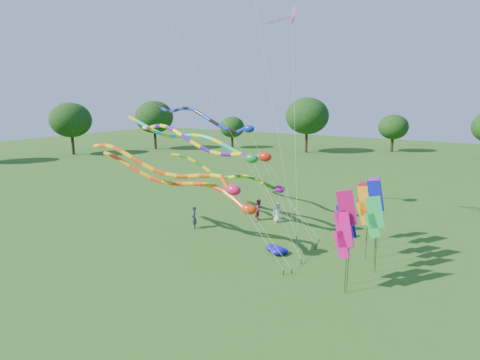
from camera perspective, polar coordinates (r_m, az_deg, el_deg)
The scene contains 21 objects.
ground at distance 23.71m, azimuth -1.50°, elevation -12.80°, with size 160.00×160.00×0.00m, color #275B18.
tree_ring at distance 22.62m, azimuth -13.29°, elevation 1.04°, with size 116.41×117.30×9.71m.
tube_kite_red at distance 26.52m, azimuth -7.15°, elevation -0.85°, with size 15.47×1.31×6.40m.
tube_kite_orange at distance 25.84m, azimuth -9.05°, elevation 1.26°, with size 15.09×1.29×7.19m.
tube_kite_purple at distance 28.15m, azimuth -5.29°, elevation 5.18°, with size 15.17×2.81×8.41m.
tube_kite_blue at distance 32.49m, azimuth -4.67°, elevation 8.67°, with size 15.41×3.19×9.67m.
tube_kite_cyan at distance 29.59m, azimuth -4.88°, elevation 5.44°, with size 16.58×1.24×8.79m.
tube_kite_green at distance 29.80m, azimuth -0.32°, elevation 0.48°, with size 12.25×1.02×5.90m.
delta_kite_high_c at distance 29.13m, azimuth 7.37°, elevation 22.24°, with size 4.97×4.84×15.95m.
banner_pole_red at distance 28.69m, azimuth 17.39°, elevation -2.68°, with size 1.16×0.23×4.21m.
banner_pole_orange at distance 25.48m, azimuth 17.34°, elevation -3.49°, with size 1.16×0.25×4.64m.
banner_pole_magenta_b at distance 20.85m, azimuth 14.44°, elevation -7.62°, with size 1.16×0.22×4.33m.
banner_pole_violet at distance 27.46m, azimuth 18.65°, elevation -2.12°, with size 1.13×0.43×4.81m.
banner_pole_blue_b at distance 24.58m, azimuth 18.60°, elevation -2.83°, with size 1.15×0.30×5.19m.
banner_pole_blue_a at distance 21.71m, azimuth 14.78°, elevation -6.47°, with size 1.16×0.19×4.47m.
banner_pole_green at distance 23.67m, azimuth 18.54°, elevation -5.06°, with size 1.16×0.19×4.51m.
banner_pole_magenta_a at distance 20.61m, azimuth 14.83°, elevation -4.71°, with size 1.14×0.38×5.42m.
blue_nylon_heap at distance 26.37m, azimuth 5.84°, elevation -9.69°, with size 1.38×1.19×0.49m.
person_a at distance 32.13m, azimuth 5.34°, elevation -4.59°, with size 0.79×0.52×1.63m, color beige.
person_b at distance 30.68m, azimuth -6.57°, elevation -5.35°, with size 0.62×0.41×1.70m, color #3C4154.
person_c at distance 32.48m, azimuth 2.72°, elevation -4.22°, with size 0.87×0.68×1.80m, color #93354E.
Camera 1 is at (11.91, -17.96, 9.89)m, focal length 30.00 mm.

